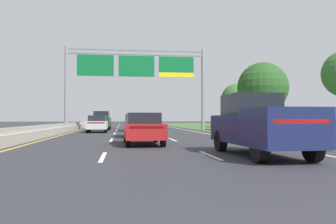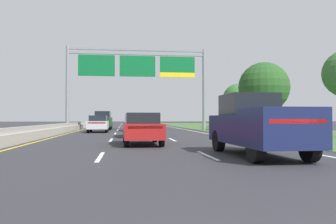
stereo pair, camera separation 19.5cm
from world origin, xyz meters
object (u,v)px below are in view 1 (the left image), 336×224
overhead_sign_gantry (136,71)px  car_darkgreen_left_lane_suv (102,120)px  pickup_truck_navy (260,125)px  car_silver_left_lane_sedan (97,124)px  car_red_centre_lane_sedan (143,128)px  roadside_tree_far (237,99)px  roadside_tree_mid (263,88)px  car_blue_centre_lane_sedan (137,125)px  car_gold_centre_lane_sedan (133,123)px

overhead_sign_gantry → car_darkgreen_left_lane_suv: (-3.83, 3.04, -5.31)m
pickup_truck_navy → car_silver_left_lane_sedan: pickup_truck_navy is taller
car_silver_left_lane_sedan → overhead_sign_gantry: bearing=-42.3°
car_red_centre_lane_sedan → roadside_tree_far: 33.93m
overhead_sign_gantry → roadside_tree_far: size_ratio=2.39×
car_silver_left_lane_sedan → roadside_tree_far: size_ratio=0.70×
car_silver_left_lane_sedan → roadside_tree_mid: roadside_tree_mid is taller
car_darkgreen_left_lane_suv → car_blue_centre_lane_sedan: (3.33, -15.64, -0.28)m
car_silver_left_lane_sedan → car_red_centre_lane_sedan: size_ratio=1.00×
car_darkgreen_left_lane_suv → car_blue_centre_lane_sedan: bearing=-167.7°
car_darkgreen_left_lane_suv → roadside_tree_mid: roadside_tree_mid is taller
car_gold_centre_lane_sedan → car_silver_left_lane_sedan: bearing=131.5°
car_gold_centre_lane_sedan → roadside_tree_mid: bearing=-99.9°
overhead_sign_gantry → car_gold_centre_lane_sedan: size_ratio=3.42×
overhead_sign_gantry → car_red_centre_lane_sedan: size_ratio=3.40×
car_blue_centre_lane_sedan → roadside_tree_mid: 16.50m
pickup_truck_navy → car_blue_centre_lane_sedan: (-3.76, 12.85, -0.26)m
car_blue_centre_lane_sedan → roadside_tree_mid: bearing=-55.1°
car_gold_centre_lane_sedan → overhead_sign_gantry: bearing=-16.9°
overhead_sign_gantry → roadside_tree_mid: bearing=-15.3°
car_blue_centre_lane_sedan → car_gold_centre_lane_sedan: bearing=-0.3°
car_blue_centre_lane_sedan → car_silver_left_lane_sedan: same height
car_blue_centre_lane_sedan → roadside_tree_far: bearing=-33.3°
car_blue_centre_lane_sedan → car_gold_centre_lane_sedan: (0.13, 11.36, 0.00)m
pickup_truck_navy → roadside_tree_far: size_ratio=0.86×
car_blue_centre_lane_sedan → car_gold_centre_lane_sedan: same height
car_blue_centre_lane_sedan → car_silver_left_lane_sedan: 8.94m
car_gold_centre_lane_sedan → roadside_tree_mid: (13.13, -2.25, 3.64)m
overhead_sign_gantry → car_blue_centre_lane_sedan: bearing=-92.3°
overhead_sign_gantry → car_red_centre_lane_sedan: 20.62m
roadside_tree_mid → car_blue_centre_lane_sedan: bearing=-145.5°
car_darkgreen_left_lane_suv → pickup_truck_navy: bearing=-165.7°
pickup_truck_navy → car_red_centre_lane_sedan: size_ratio=1.23×
car_blue_centre_lane_sedan → car_red_centre_lane_sedan: bearing=-179.5°
car_silver_left_lane_sedan → roadside_tree_mid: size_ratio=0.63×
car_gold_centre_lane_sedan → roadside_tree_mid: roadside_tree_mid is taller
pickup_truck_navy → car_silver_left_lane_sedan: (-7.07, 21.15, -0.26)m
car_gold_centre_lane_sedan → roadside_tree_far: roadside_tree_far is taller
car_blue_centre_lane_sedan → car_red_centre_lane_sedan: size_ratio=0.99×
car_red_centre_lane_sedan → roadside_tree_mid: size_ratio=0.63×
overhead_sign_gantry → car_red_centre_lane_sedan: overhead_sign_gantry is taller
roadside_tree_far → car_blue_centre_lane_sedan: bearing=-123.7°
overhead_sign_gantry → car_silver_left_lane_sedan: (-3.81, -4.30, -5.59)m
car_darkgreen_left_lane_suv → car_silver_left_lane_sedan: size_ratio=1.06×
roadside_tree_far → car_gold_centre_lane_sedan: bearing=-142.7°
car_darkgreen_left_lane_suv → car_red_centre_lane_sedan: (3.35, -22.87, -0.28)m
pickup_truck_navy → car_red_centre_lane_sedan: 6.75m
overhead_sign_gantry → car_darkgreen_left_lane_suv: size_ratio=3.20×
car_darkgreen_left_lane_suv → car_gold_centre_lane_sedan: (3.45, -4.28, -0.28)m
roadside_tree_mid → roadside_tree_far: (2.01, 13.79, -0.42)m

